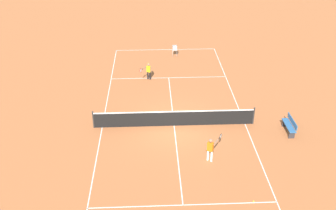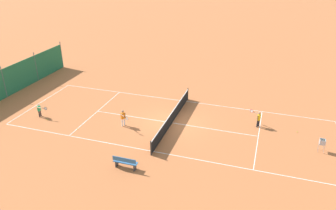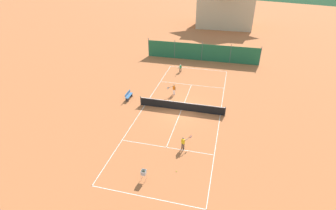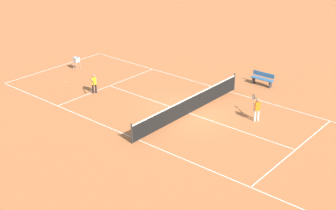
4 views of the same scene
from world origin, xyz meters
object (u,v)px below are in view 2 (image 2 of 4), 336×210
object	(u,v)px
player_near_service	(40,109)
courtside_bench	(125,162)
ball_hopper	(322,143)
player_near_baseline	(123,117)
tennis_net	(172,117)
player_far_service	(258,118)
tennis_ball_mid_court	(77,129)
tennis_ball_near_corner	(47,120)
tennis_ball_by_net_left	(297,132)

from	to	relation	value
player_near_service	courtside_bench	world-z (taller)	player_near_service
ball_hopper	player_near_baseline	bearing A→B (deg)	93.86
tennis_net	player_far_service	size ratio (longest dim) A/B	7.63
player_near_baseline	ball_hopper	distance (m)	13.74
tennis_ball_mid_court	ball_hopper	world-z (taller)	ball_hopper
tennis_ball_mid_court	ball_hopper	bearing A→B (deg)	-81.82
player_near_service	tennis_ball_mid_court	size ratio (longest dim) A/B	16.87
player_near_service	player_far_service	distance (m)	16.79
tennis_net	player_near_baseline	size ratio (longest dim) A/B	7.04
ball_hopper	tennis_ball_near_corner	bearing A→B (deg)	95.53
tennis_net	player_near_baseline	world-z (taller)	player_near_baseline
player_far_service	tennis_ball_near_corner	size ratio (longest dim) A/B	18.23
tennis_ball_near_corner	tennis_ball_by_net_left	distance (m)	18.83
player_far_service	ball_hopper	distance (m)	4.71
player_near_baseline	tennis_ball_near_corner	world-z (taller)	player_near_baseline
tennis_ball_by_net_left	ball_hopper	bearing A→B (deg)	-147.35
tennis_ball_mid_court	tennis_ball_near_corner	size ratio (longest dim) A/B	1.00
ball_hopper	courtside_bench	distance (m)	12.70
tennis_net	player_near_baseline	bearing A→B (deg)	115.88
tennis_ball_by_net_left	ball_hopper	distance (m)	2.63
tennis_net	player_near_service	world-z (taller)	player_near_service
player_near_baseline	tennis_ball_by_net_left	size ratio (longest dim) A/B	19.76
player_near_service	ball_hopper	world-z (taller)	player_near_service
player_near_service	courtside_bench	distance (m)	10.07
ball_hopper	player_far_service	bearing A→B (deg)	63.19
player_near_service	tennis_ball_by_net_left	world-z (taller)	player_near_service
courtside_bench	player_far_service	bearing A→B (deg)	-42.63
tennis_ball_mid_court	tennis_ball_by_net_left	bearing A→B (deg)	-73.49
player_far_service	ball_hopper	bearing A→B (deg)	-116.81
player_near_baseline	courtside_bench	world-z (taller)	player_near_baseline
player_near_service	tennis_ball_near_corner	xyz separation A→B (m)	(-0.33, -0.82, -0.62)
tennis_ball_by_net_left	courtside_bench	xyz separation A→B (m)	(-7.81, 9.99, 0.42)
tennis_ball_by_net_left	player_far_service	bearing A→B (deg)	90.51
tennis_ball_mid_court	courtside_bench	bearing A→B (deg)	-121.21
tennis_net	ball_hopper	size ratio (longest dim) A/B	10.31
tennis_ball_mid_court	tennis_net	bearing A→B (deg)	-64.06
tennis_ball_by_net_left	player_near_service	bearing A→B (deg)	101.00
player_near_baseline	ball_hopper	world-z (taller)	player_near_baseline
player_near_service	player_far_service	bearing A→B (deg)	-77.25
player_near_service	tennis_ball_mid_court	distance (m)	3.97
tennis_ball_mid_court	tennis_ball_by_net_left	distance (m)	16.03
player_near_service	tennis_ball_mid_court	world-z (taller)	player_near_service
player_near_service	ball_hopper	xyz separation A→B (m)	(1.58, -20.58, 0.00)
player_near_service	player_far_service	xyz separation A→B (m)	(3.71, -16.38, 0.05)
tennis_ball_mid_court	tennis_ball_near_corner	xyz separation A→B (m)	(0.49, 3.01, 0.00)
player_near_baseline	tennis_ball_by_net_left	distance (m)	12.73
tennis_ball_mid_court	ball_hopper	size ratio (longest dim) A/B	0.07
tennis_ball_mid_court	courtside_bench	xyz separation A→B (m)	(-3.26, -5.38, 0.42)
tennis_ball_mid_court	courtside_bench	world-z (taller)	courtside_bench
tennis_ball_by_net_left	tennis_net	bearing A→B (deg)	99.24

